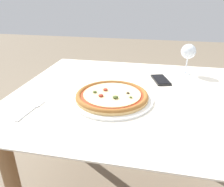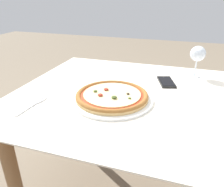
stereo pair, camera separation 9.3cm
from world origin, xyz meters
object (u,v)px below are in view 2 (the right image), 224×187
dining_table (137,113)px  fork (32,105)px  pizza_plate (112,96)px  wine_glass_far_left (198,54)px  cell_phone (166,82)px

dining_table → fork: size_ratio=6.63×
pizza_plate → wine_glass_far_left: 0.55m
dining_table → cell_phone: (0.11, 0.18, 0.10)m
wine_glass_far_left → cell_phone: size_ratio=1.06×
fork → wine_glass_far_left: (0.64, 0.57, 0.12)m
dining_table → fork: fork is taller
wine_glass_far_left → pizza_plate: bearing=-129.7°
dining_table → fork: 0.47m
cell_phone → dining_table: bearing=-120.8°
fork → cell_phone: (0.50, 0.42, 0.00)m
dining_table → wine_glass_far_left: 0.47m
fork → wine_glass_far_left: size_ratio=1.01×
wine_glass_far_left → cell_phone: (-0.14, -0.15, -0.12)m
fork → cell_phone: size_ratio=1.07×
pizza_plate → dining_table: bearing=42.0°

